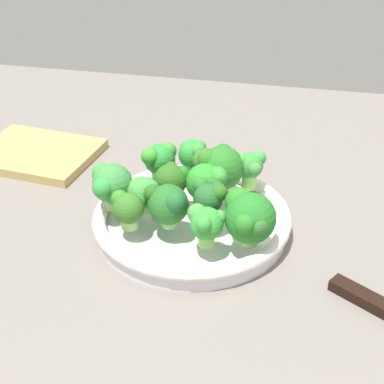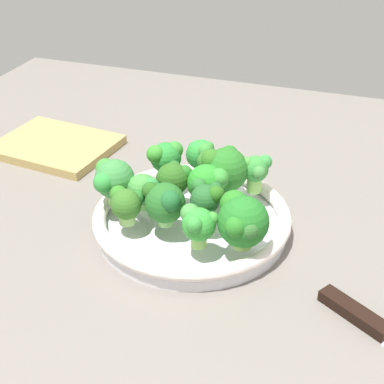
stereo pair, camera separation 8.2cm
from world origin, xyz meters
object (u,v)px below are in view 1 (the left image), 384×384
broccoli_floret_2 (219,166)px  broccoli_floret_12 (251,167)px  broccoli_floret_6 (143,192)px  broccoli_floret_0 (249,217)px  broccoli_floret_1 (160,160)px  broccoli_floret_4 (171,180)px  broccoli_floret_8 (194,154)px  cutting_board (37,154)px  broccoli_floret_5 (206,223)px  broccoli_floret_11 (128,208)px  bowl (192,220)px  broccoli_floret_3 (168,204)px  broccoli_floret_9 (207,182)px  broccoli_floret_10 (210,197)px  broccoli_floret_7 (111,184)px

broccoli_floret_2 → broccoli_floret_12: broccoli_floret_2 is taller
broccoli_floret_6 → broccoli_floret_0: bearing=164.7°
broccoli_floret_1 → broccoli_floret_2: 9.16cm
broccoli_floret_4 → broccoli_floret_8: (-1.57, -8.23, 0.30)cm
broccoli_floret_2 → cutting_board: broccoli_floret_2 is taller
broccoli_floret_6 → broccoli_floret_5: bearing=149.7°
broccoli_floret_4 → broccoli_floret_11: (4.12, 7.71, -0.43)cm
bowl → broccoli_floret_3: bearing=64.0°
broccoli_floret_12 → broccoli_floret_1: bearing=7.5°
broccoli_floret_8 → broccoli_floret_11: (5.69, 15.94, -0.74)cm
broccoli_floret_9 → broccoli_floret_10: size_ratio=0.98×
broccoli_floret_0 → cutting_board: (41.49, -22.50, -6.82)cm
broccoli_floret_2 → broccoli_floret_0: bearing=116.3°
broccoli_floret_0 → broccoli_floret_9: bearing=-49.6°
broccoli_floret_11 → broccoli_floret_12: (-14.93, -13.92, 0.68)cm
bowl → broccoli_floret_9: size_ratio=4.63×
broccoli_floret_2 → broccoli_floret_11: 16.10cm
bowl → broccoli_floret_3: (2.32, 4.74, 5.34)cm
broccoli_floret_0 → broccoli_floret_10: size_ratio=1.22×
broccoli_floret_6 → broccoli_floret_8: bearing=-112.1°
broccoli_floret_0 → broccoli_floret_5: broccoli_floret_0 is taller
broccoli_floret_10 → broccoli_floret_5: bearing=95.6°
broccoli_floret_6 → broccoli_floret_10: size_ratio=0.86×
broccoli_floret_4 → broccoli_floret_0: bearing=147.3°
broccoli_floret_1 → cutting_board: bearing=-21.2°
broccoli_floret_0 → broccoli_floret_9: broccoli_floret_0 is taller
broccoli_floret_7 → broccoli_floret_12: size_ratio=1.17×
broccoli_floret_1 → broccoli_floret_11: bearing=84.5°
broccoli_floret_10 → broccoli_floret_11: size_ratio=1.23×
broccoli_floret_3 → broccoli_floret_12: (-9.65, -12.76, 0.11)cm
bowl → broccoli_floret_0: size_ratio=3.71×
bowl → broccoli_floret_1: (6.44, -6.20, 5.97)cm
broccoli_floret_10 → broccoli_floret_9: bearing=-75.4°
bowl → broccoli_floret_6: (6.75, 1.88, 4.94)cm
bowl → broccoli_floret_8: bearing=-79.2°
broccoli_floret_4 → broccoli_floret_10: bearing=146.9°
broccoli_floret_1 → broccoli_floret_2: (-9.16, -0.21, -0.09)cm
broccoli_floret_6 → broccoli_floret_3: bearing=147.1°
broccoli_floret_1 → broccoli_floret_7: bearing=58.6°
broccoli_floret_3 → broccoli_floret_1: bearing=-69.4°
broccoli_floret_6 → cutting_board: bearing=-35.2°
bowl → broccoli_floret_8: 11.61cm
cutting_board → broccoli_floret_4: bearing=153.5°
broccoli_floret_8 → broccoli_floret_12: 9.46cm
bowl → broccoli_floret_10: size_ratio=4.53×
bowl → broccoli_floret_7: 12.95cm
broccoli_floret_1 → cutting_board: broccoli_floret_1 is taller
broccoli_floret_3 → broccoli_floret_12: size_ratio=1.06×
broccoli_floret_1 → broccoli_floret_8: size_ratio=1.11×
broccoli_floret_2 → broccoli_floret_10: size_ratio=1.22×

